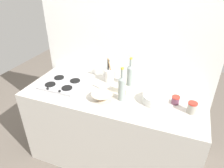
% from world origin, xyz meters
% --- Properties ---
extents(ground_plane, '(6.00, 6.00, 0.00)m').
position_xyz_m(ground_plane, '(0.00, 0.00, 0.00)').
color(ground_plane, '#6B6056').
rests_on(ground_plane, ground).
extents(counter_block, '(1.80, 0.70, 0.90)m').
position_xyz_m(counter_block, '(0.00, 0.00, 0.45)').
color(counter_block, beige).
rests_on(counter_block, ground).
extents(backsplash_panel, '(1.90, 0.06, 2.24)m').
position_xyz_m(backsplash_panel, '(0.00, 0.38, 1.12)').
color(backsplash_panel, white).
rests_on(backsplash_panel, ground).
extents(stovetop_hob, '(0.41, 0.36, 0.04)m').
position_xyz_m(stovetop_hob, '(-0.56, -0.01, 0.91)').
color(stovetop_hob, '#B2B2B7').
rests_on(stovetop_hob, counter_block).
extents(plate_stack, '(0.24, 0.23, 0.08)m').
position_xyz_m(plate_stack, '(0.42, 0.02, 0.94)').
color(plate_stack, white).
rests_on(plate_stack, counter_block).
extents(wine_bottle_leftmost, '(0.07, 0.07, 0.33)m').
position_xyz_m(wine_bottle_leftmost, '(0.11, -0.05, 1.03)').
color(wine_bottle_leftmost, gray).
rests_on(wine_bottle_leftmost, counter_block).
extents(wine_bottle_mid_left, '(0.07, 0.07, 0.33)m').
position_xyz_m(wine_bottle_mid_left, '(0.12, 0.22, 1.03)').
color(wine_bottle_mid_left, gray).
rests_on(wine_bottle_mid_left, counter_block).
extents(mixing_bowl, '(0.21, 0.21, 0.07)m').
position_xyz_m(mixing_bowl, '(-0.05, -0.12, 0.94)').
color(mixing_bowl, beige).
rests_on(mixing_bowl, counter_block).
extents(butter_dish, '(0.17, 0.10, 0.06)m').
position_xyz_m(butter_dish, '(0.06, 0.09, 0.93)').
color(butter_dish, silver).
rests_on(butter_dish, counter_block).
extents(utensil_crock, '(0.10, 0.10, 0.28)m').
position_xyz_m(utensil_crock, '(-0.13, 0.24, 0.98)').
color(utensil_crock, silver).
rests_on(utensil_crock, counter_block).
extents(condiment_jar_front, '(0.08, 0.08, 0.10)m').
position_xyz_m(condiment_jar_front, '(0.74, -0.03, 0.95)').
color(condiment_jar_front, '#9E998C').
rests_on(condiment_jar_front, counter_block).
extents(condiment_jar_rear, '(0.07, 0.07, 0.08)m').
position_xyz_m(condiment_jar_rear, '(0.60, 0.07, 0.94)').
color(condiment_jar_rear, '#66384C').
rests_on(condiment_jar_rear, counter_block).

